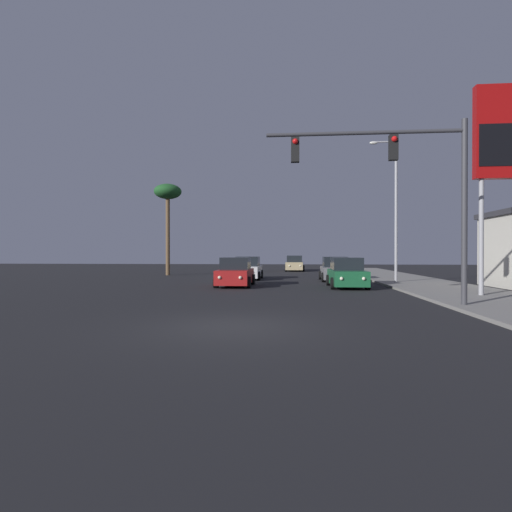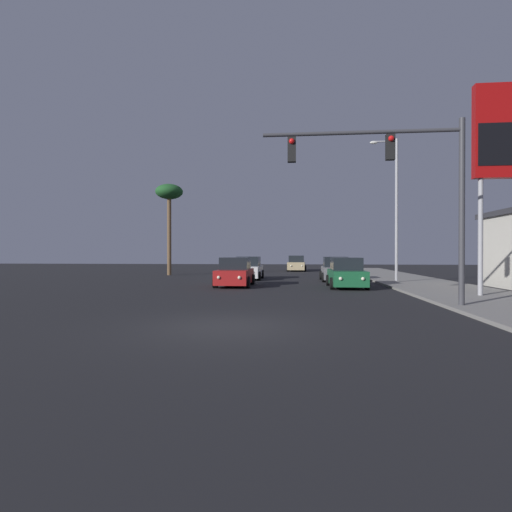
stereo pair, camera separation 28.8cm
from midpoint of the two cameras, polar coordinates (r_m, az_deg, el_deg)
The scene contains 11 objects.
ground_plane at distance 10.60m, azimuth -4.15°, elevation -10.05°, with size 120.00×120.00×0.00m, color black.
sidewalk_right at distance 21.83m, azimuth 26.12°, elevation -4.54°, with size 5.00×60.00×0.12m.
car_grey at distance 28.41m, azimuth 10.92°, elevation -1.96°, with size 2.04×4.32×1.68m.
car_green at distance 23.03m, azimuth 12.49°, elevation -2.51°, with size 2.04×4.31×1.68m.
car_red at distance 23.40m, azimuth -3.30°, elevation -2.45°, with size 2.04×4.32×1.68m.
car_tan at distance 43.51m, azimuth 5.35°, elevation -1.15°, with size 2.04×4.34×1.68m.
car_white at distance 29.50m, azimuth -1.44°, elevation -1.87°, with size 2.04×4.31×1.68m.
traffic_light_mast at distance 15.29m, azimuth 20.13°, elevation 10.89°, with size 7.04×0.36×6.50m.
street_lamp at distance 26.79m, azimuth 18.81°, elevation 7.22°, with size 1.74×0.24×9.00m.
gas_station_sign at distance 20.49m, azimuth 31.01°, elevation 13.58°, with size 2.00×0.42×9.00m.
palm_tree_mid at distance 36.34m, azimuth -12.72°, elevation 8.34°, with size 2.40×2.40×8.03m.
Camera 1 is at (1.51, -10.30, 1.92)m, focal length 28.00 mm.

